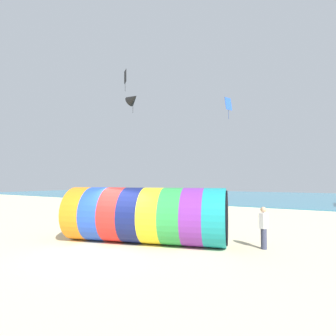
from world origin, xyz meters
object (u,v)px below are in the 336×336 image
(giant_inflatable_tube, at_px, (145,215))
(kite_black_delta, at_px, (133,99))
(kite_black_diamond, at_px, (125,77))
(kite_blue_diamond, at_px, (228,104))
(kite_handler, at_px, (264,227))

(giant_inflatable_tube, distance_m, kite_black_delta, 17.32)
(kite_black_diamond, bearing_deg, giant_inflatable_tube, -45.30)
(kite_blue_diamond, relative_size, kite_black_diamond, 0.93)
(kite_blue_diamond, bearing_deg, kite_black_delta, -159.03)
(kite_handler, relative_size, kite_black_delta, 0.78)
(kite_handler, distance_m, kite_black_delta, 19.73)
(kite_handler, height_order, kite_black_diamond, kite_black_diamond)
(giant_inflatable_tube, bearing_deg, kite_black_diamond, 134.70)
(giant_inflatable_tube, height_order, kite_blue_diamond, kite_blue_diamond)
(kite_handler, xyz_separation_m, kite_blue_diamond, (-5.53, 12.37, 9.14))
(giant_inflatable_tube, distance_m, kite_black_diamond, 19.27)
(kite_handler, distance_m, kite_blue_diamond, 16.34)
(kite_blue_diamond, height_order, kite_black_delta, kite_black_delta)
(kite_handler, distance_m, kite_black_diamond, 21.72)
(kite_blue_diamond, xyz_separation_m, kite_black_diamond, (-9.72, -3.45, 3.49))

